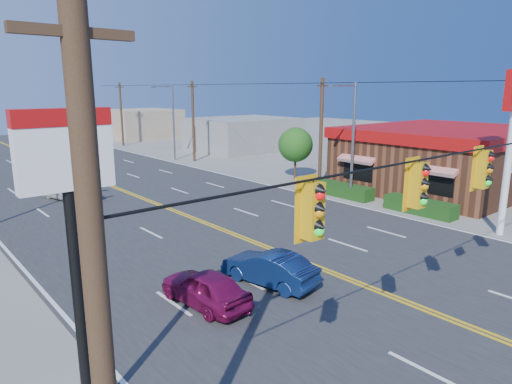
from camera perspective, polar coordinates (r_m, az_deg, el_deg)
ground at (r=16.74m, az=26.34°, el=-15.57°), size 160.00×160.00×0.00m
road at (r=29.96m, az=-10.97°, el=-2.06°), size 20.00×120.00×0.06m
signal_span at (r=15.06m, az=27.97°, el=0.97°), size 24.32×0.34×9.00m
kfc at (r=38.39m, az=22.56°, el=4.01°), size 16.30×12.40×4.70m
pizza_hut_sign at (r=10.16m, az=-22.24°, el=-1.82°), size 1.90×0.30×6.85m
streetlight_se at (r=31.58m, az=11.83°, el=6.94°), size 2.55×0.25×8.00m
streetlight_ne at (r=50.06m, az=-10.48°, el=9.05°), size 2.55×0.25×8.00m
utility_pole_near at (r=35.24m, az=8.11°, el=7.15°), size 0.28×0.28×8.40m
utility_pole_mid at (r=49.09m, az=-7.86°, el=8.71°), size 0.28×0.28×8.40m
utility_pole_far at (r=65.01m, az=-16.48°, el=9.28°), size 0.28×0.28×8.40m
tree_kfc_rear at (r=39.06m, az=4.96°, el=5.89°), size 2.94×2.94×4.41m
bld_east_mid at (r=58.18m, az=-1.68°, el=7.26°), size 12.00×10.00×4.00m
bld_east_far at (r=75.23m, az=-14.10°, el=8.29°), size 10.00×10.00×4.40m
car_magenta at (r=16.61m, az=-6.36°, el=-11.96°), size 1.82×3.92×1.30m
car_blue at (r=18.15m, az=1.68°, el=-9.64°), size 2.13×4.18×1.31m
car_white at (r=34.18m, az=-22.17°, el=0.15°), size 3.05×4.94×1.34m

